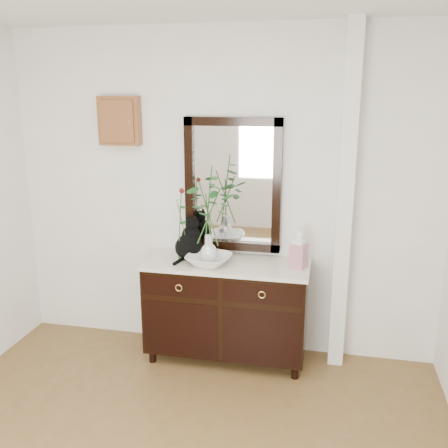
% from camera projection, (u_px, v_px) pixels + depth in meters
% --- Properties ---
extents(wall_back, '(3.60, 0.04, 2.70)m').
position_uv_depth(wall_back, '(221.00, 195.00, 4.14)').
color(wall_back, white).
rests_on(wall_back, ground).
extents(pilaster, '(0.12, 0.20, 2.70)m').
position_uv_depth(pilaster, '(345.00, 203.00, 3.86)').
color(pilaster, white).
rests_on(pilaster, ground).
extents(sideboard, '(1.33, 0.52, 0.82)m').
position_uv_depth(sideboard, '(227.00, 306.00, 4.11)').
color(sideboard, black).
rests_on(sideboard, ground).
extents(wall_mirror, '(0.80, 0.06, 1.10)m').
position_uv_depth(wall_mirror, '(233.00, 185.00, 4.09)').
color(wall_mirror, black).
rests_on(wall_mirror, wall_back).
extents(key_cabinet, '(0.35, 0.10, 0.40)m').
position_uv_depth(key_cabinet, '(120.00, 121.00, 4.12)').
color(key_cabinet, brown).
rests_on(key_cabinet, wall_back).
extents(cat, '(0.29, 0.34, 0.34)m').
position_uv_depth(cat, '(188.00, 238.00, 4.09)').
color(cat, black).
rests_on(cat, sideboard).
extents(lotus_bowl, '(0.41, 0.41, 0.09)m').
position_uv_depth(lotus_bowl, '(209.00, 260.00, 3.95)').
color(lotus_bowl, white).
rests_on(lotus_bowl, sideboard).
extents(vase_branches, '(0.41, 0.41, 0.79)m').
position_uv_depth(vase_branches, '(208.00, 214.00, 3.86)').
color(vase_branches, silver).
rests_on(vase_branches, lotus_bowl).
extents(bud_vase_rose, '(0.10, 0.10, 0.61)m').
position_uv_depth(bud_vase_rose, '(180.00, 224.00, 4.01)').
color(bud_vase_rose, '#276132').
rests_on(bud_vase_rose, sideboard).
extents(ginger_jar, '(0.15, 0.15, 0.31)m').
position_uv_depth(ginger_jar, '(299.00, 248.00, 3.87)').
color(ginger_jar, silver).
rests_on(ginger_jar, sideboard).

